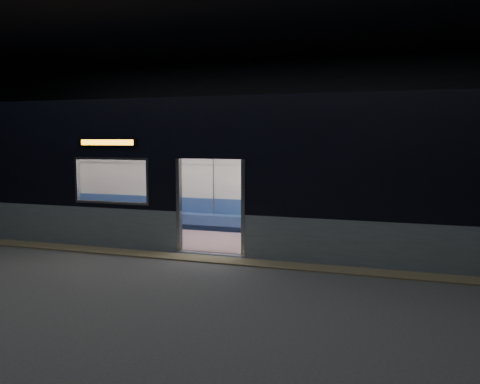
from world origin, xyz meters
The scene contains 7 objects.
station_floor centered at (0.00, 0.00, -0.01)m, with size 24.00×14.00×0.01m, color #47494C.
station_envelope centered at (0.00, 0.00, 3.66)m, with size 24.00×14.00×5.00m.
tactile_strip centered at (0.00, 0.55, 0.01)m, with size 22.80×0.50×0.03m, color #8C7F59.
metro_car centered at (0.00, 2.54, 1.85)m, with size 18.00×3.04×3.35m.
passenger centered at (2.35, 3.55, 0.85)m, with size 0.45×0.77×1.49m.
handbag centered at (2.30, 3.29, 0.71)m, with size 0.32×0.27×0.16m, color black.
transit_map centered at (2.34, 3.85, 1.44)m, with size 0.90×0.03×0.59m, color white.
Camera 1 is at (3.98, -8.89, 2.49)m, focal length 38.00 mm.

